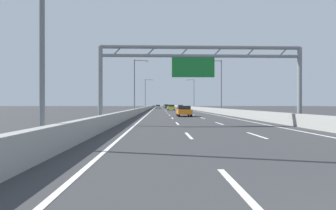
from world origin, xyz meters
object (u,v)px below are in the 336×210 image
(streetlamp_right_mid, at_px, (220,83))
(streetlamp_right_far, at_px, (193,92))
(red_car, at_px, (165,106))
(green_car, at_px, (167,106))
(sign_gantry, at_px, (200,64))
(yellow_car, at_px, (171,107))
(streetlamp_left_mid, at_px, (136,83))
(silver_car, at_px, (158,107))
(orange_car, at_px, (184,111))
(streetlamp_left_near, at_px, (48,3))
(blue_car, at_px, (180,107))
(white_car, at_px, (166,106))
(streetlamp_left_far, at_px, (146,92))

(streetlamp_right_mid, bearing_deg, streetlamp_right_far, 90.00)
(streetlamp_right_far, height_order, red_car, streetlamp_right_far)
(green_car, bearing_deg, sign_gantry, -89.93)
(sign_gantry, xyz_separation_m, yellow_car, (0.00, 52.64, -4.08))
(streetlamp_right_far, bearing_deg, sign_gantry, -96.61)
(streetlamp_left_mid, bearing_deg, silver_car, 86.02)
(sign_gantry, distance_m, orange_car, 15.77)
(streetlamp_left_near, bearing_deg, blue_car, 82.12)
(blue_car, distance_m, green_car, 15.29)
(orange_car, bearing_deg, green_car, 90.16)
(orange_car, bearing_deg, blue_car, 86.07)
(orange_car, relative_size, yellow_car, 0.97)
(sign_gantry, distance_m, silver_car, 80.10)
(streetlamp_left_mid, height_order, green_car, streetlamp_left_mid)
(sign_gantry, height_order, streetlamp_left_near, streetlamp_left_near)
(streetlamp_right_far, relative_size, red_car, 2.06)
(silver_car, bearing_deg, blue_car, -55.03)
(silver_car, bearing_deg, red_car, 84.74)
(white_car, bearing_deg, silver_car, -98.88)
(green_car, bearing_deg, orange_car, -89.84)
(orange_car, bearing_deg, silver_car, 93.34)
(streetlamp_left_near, distance_m, yellow_car, 64.75)
(sign_gantry, xyz_separation_m, red_car, (-0.09, 119.00, -4.13))
(sign_gantry, relative_size, orange_car, 3.74)
(sign_gantry, bearing_deg, streetlamp_left_mid, 105.39)
(streetlamp_left_far, distance_m, orange_car, 50.71)
(streetlamp_left_far, xyz_separation_m, white_car, (7.36, 38.19, -4.63))
(green_car, bearing_deg, white_car, 89.77)
(red_car, bearing_deg, streetlamp_right_far, -81.92)
(white_car, bearing_deg, streetlamp_left_far, -100.91)
(streetlamp_left_near, xyz_separation_m, streetlamp_left_far, (0.00, 76.69, 0.00))
(white_car, bearing_deg, streetlamp_right_mid, -84.35)
(streetlamp_right_far, distance_m, yellow_car, 15.34)
(red_car, bearing_deg, silver_car, -95.26)
(sign_gantry, xyz_separation_m, green_car, (-0.10, 84.00, -4.08))
(sign_gantry, relative_size, white_car, 3.63)
(streetlamp_left_near, bearing_deg, orange_car, 74.40)
(white_car, bearing_deg, green_car, -90.23)
(streetlamp_left_far, bearing_deg, red_car, 82.29)
(streetlamp_left_mid, distance_m, silver_car, 53.42)
(red_car, bearing_deg, streetlamp_left_near, -93.20)
(red_car, height_order, green_car, green_car)
(blue_car, bearing_deg, orange_car, -93.93)
(streetlamp_left_mid, distance_m, streetlamp_right_mid, 14.93)
(streetlamp_right_far, xyz_separation_m, blue_car, (-3.75, 4.04, -4.68))
(streetlamp_left_mid, bearing_deg, orange_car, -57.21)
(sign_gantry, distance_m, streetlamp_right_mid, 27.87)
(streetlamp_left_mid, distance_m, orange_car, 14.56)
(sign_gantry, height_order, blue_car, sign_gantry)
(streetlamp_left_far, height_order, orange_car, streetlamp_left_far)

